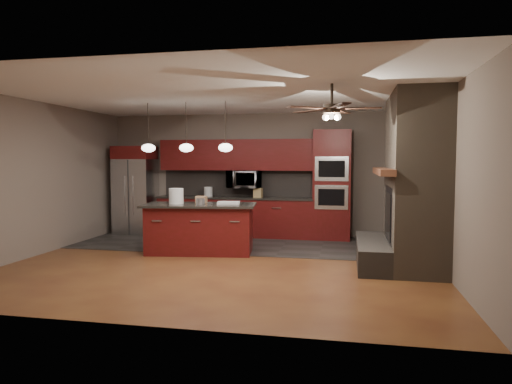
% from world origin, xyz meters
% --- Properties ---
extents(ground, '(7.00, 7.00, 0.00)m').
position_xyz_m(ground, '(0.00, 0.00, 0.00)').
color(ground, brown).
rests_on(ground, ground).
extents(ceiling, '(7.00, 6.00, 0.02)m').
position_xyz_m(ceiling, '(0.00, 0.00, 2.80)').
color(ceiling, white).
rests_on(ceiling, back_wall).
extents(back_wall, '(7.00, 0.02, 2.80)m').
position_xyz_m(back_wall, '(0.00, 3.00, 1.40)').
color(back_wall, '#6D6157').
rests_on(back_wall, ground).
extents(right_wall, '(0.02, 6.00, 2.80)m').
position_xyz_m(right_wall, '(3.50, 0.00, 1.40)').
color(right_wall, '#6D6157').
rests_on(right_wall, ground).
extents(left_wall, '(0.02, 6.00, 2.80)m').
position_xyz_m(left_wall, '(-3.50, 0.00, 1.40)').
color(left_wall, '#6D6157').
rests_on(left_wall, ground).
extents(slate_tile_patch, '(7.00, 2.40, 0.01)m').
position_xyz_m(slate_tile_patch, '(0.00, 1.80, 0.01)').
color(slate_tile_patch, '#2E2B29').
rests_on(slate_tile_patch, ground).
extents(fireplace_column, '(1.30, 2.10, 2.80)m').
position_xyz_m(fireplace_column, '(3.04, 0.40, 1.30)').
color(fireplace_column, brown).
rests_on(fireplace_column, ground).
extents(back_cabinetry, '(3.59, 0.64, 2.20)m').
position_xyz_m(back_cabinetry, '(-0.48, 2.74, 0.89)').
color(back_cabinetry, '#591012').
rests_on(back_cabinetry, ground).
extents(oven_tower, '(0.80, 0.63, 2.38)m').
position_xyz_m(oven_tower, '(1.70, 2.69, 1.19)').
color(oven_tower, '#591012').
rests_on(oven_tower, ground).
extents(microwave, '(0.73, 0.41, 0.50)m').
position_xyz_m(microwave, '(-0.27, 2.75, 1.30)').
color(microwave, silver).
rests_on(microwave, back_cabinetry).
extents(refrigerator, '(0.88, 0.75, 2.06)m').
position_xyz_m(refrigerator, '(-2.87, 2.62, 1.03)').
color(refrigerator, silver).
rests_on(refrigerator, ground).
extents(kitchen_island, '(2.18, 1.21, 0.92)m').
position_xyz_m(kitchen_island, '(-0.66, 0.73, 0.47)').
color(kitchen_island, '#591012').
rests_on(kitchen_island, ground).
extents(white_bucket, '(0.28, 0.28, 0.29)m').
position_xyz_m(white_bucket, '(-1.10, 0.66, 1.06)').
color(white_bucket, white).
rests_on(white_bucket, kitchen_island).
extents(paint_can, '(0.21, 0.21, 0.11)m').
position_xyz_m(paint_can, '(-0.63, 0.67, 0.97)').
color(paint_can, '#B9B9BE').
rests_on(paint_can, kitchen_island).
extents(paint_tray, '(0.45, 0.35, 0.04)m').
position_xyz_m(paint_tray, '(-0.14, 0.85, 0.94)').
color(paint_tray, silver).
rests_on(paint_tray, kitchen_island).
extents(cardboard_box, '(0.21, 0.16, 0.13)m').
position_xyz_m(cardboard_box, '(-0.70, 0.93, 0.98)').
color(cardboard_box, '#9D7351').
rests_on(cardboard_box, kitchen_island).
extents(counter_bucket, '(0.19, 0.19, 0.22)m').
position_xyz_m(counter_bucket, '(-1.11, 2.70, 1.01)').
color(counter_bucket, silver).
rests_on(counter_bucket, back_cabinetry).
extents(counter_box, '(0.20, 0.17, 0.21)m').
position_xyz_m(counter_box, '(0.07, 2.65, 1.00)').
color(counter_box, tan).
rests_on(counter_box, back_cabinetry).
extents(pendant_left, '(0.26, 0.26, 0.92)m').
position_xyz_m(pendant_left, '(-1.65, 0.70, 1.96)').
color(pendant_left, black).
rests_on(pendant_left, ceiling).
extents(pendant_center, '(0.26, 0.26, 0.92)m').
position_xyz_m(pendant_center, '(-0.90, 0.70, 1.96)').
color(pendant_center, black).
rests_on(pendant_center, ceiling).
extents(pendant_right, '(0.26, 0.26, 0.92)m').
position_xyz_m(pendant_right, '(-0.15, 0.70, 1.96)').
color(pendant_right, black).
rests_on(pendant_right, ceiling).
extents(ceiling_fan, '(1.27, 1.33, 0.41)m').
position_xyz_m(ceiling_fan, '(1.80, -0.80, 2.46)').
color(ceiling_fan, black).
rests_on(ceiling_fan, ceiling).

